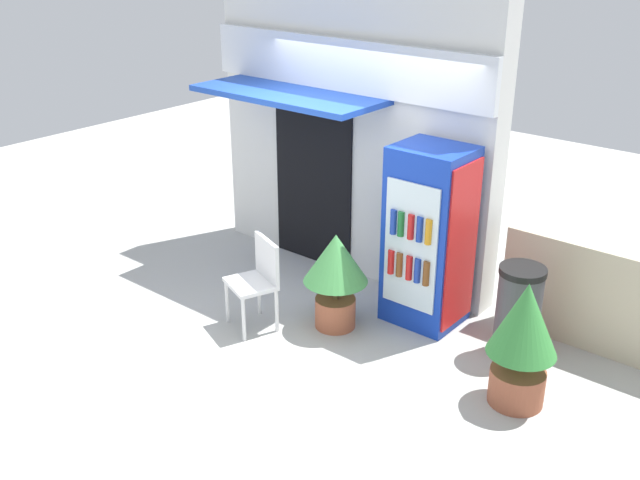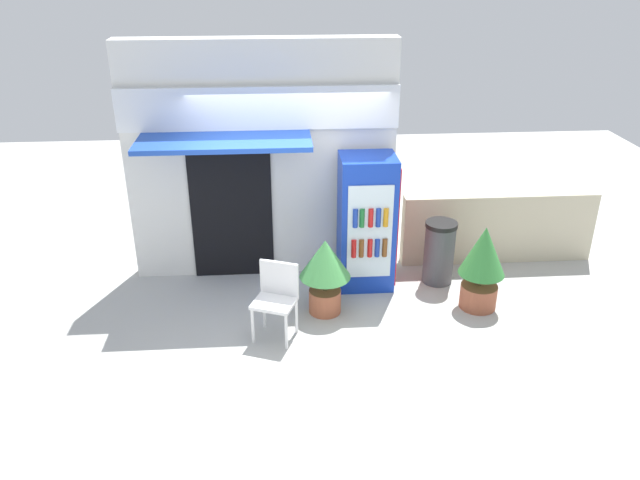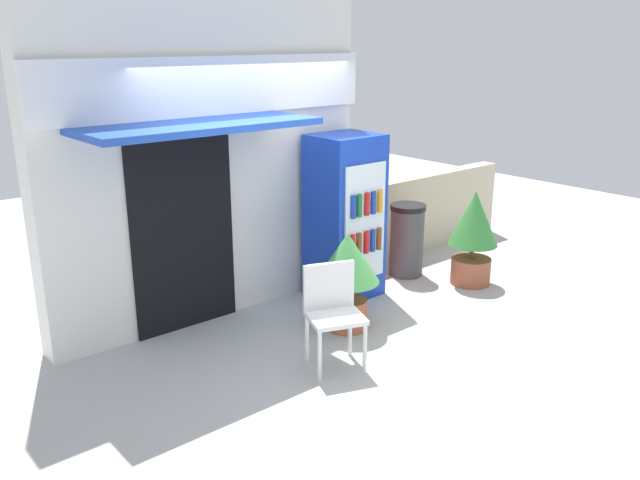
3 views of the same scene
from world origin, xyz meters
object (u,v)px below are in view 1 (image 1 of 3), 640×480
drink_cooler (429,237)px  potted_plant_near_shop (336,269)px  potted_plant_curbside (523,336)px  trash_bin (518,311)px  plastic_chair (258,276)px

drink_cooler → potted_plant_near_shop: drink_cooler is taller
drink_cooler → potted_plant_curbside: (1.33, -0.71, -0.26)m
potted_plant_near_shop → potted_plant_curbside: 1.92m
potted_plant_curbside → trash_bin: 0.80m
drink_cooler → potted_plant_curbside: bearing=-28.0°
drink_cooler → trash_bin: drink_cooler is taller
drink_cooler → potted_plant_near_shop: size_ratio=1.82×
drink_cooler → plastic_chair: 1.68m
drink_cooler → plastic_chair: (-1.19, -1.13, -0.36)m
potted_plant_curbside → plastic_chair: bearing=-170.4°
drink_cooler → trash_bin: 1.08m
trash_bin → potted_plant_curbside: bearing=-63.1°
drink_cooler → potted_plant_near_shop: 0.94m
plastic_chair → trash_bin: (2.17, 1.12, -0.10)m
potted_plant_near_shop → trash_bin: bearing=22.8°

